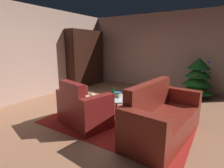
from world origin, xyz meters
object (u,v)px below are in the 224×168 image
object	(u,v)px
decorated_tree	(198,78)
couch_red	(162,119)
bookshelf_unit	(88,58)
armchair_red	(83,109)
coffee_table	(117,100)
bottle_on_table	(113,95)
book_stack_on_table	(117,95)

from	to	relation	value
decorated_tree	couch_red	bearing A→B (deg)	-94.00
bookshelf_unit	armchair_red	bearing A→B (deg)	-52.04
coffee_table	bottle_on_table	distance (m)	0.24
bottle_on_table	armchair_red	bearing A→B (deg)	-139.10
couch_red	book_stack_on_table	bearing A→B (deg)	167.11
coffee_table	book_stack_on_table	distance (m)	0.12
armchair_red	bottle_on_table	xyz separation A→B (m)	(0.46, 0.39, 0.27)
bookshelf_unit	decorated_tree	xyz separation A→B (m)	(3.86, 0.46, -0.47)
armchair_red	bottle_on_table	distance (m)	0.66
armchair_red	couch_red	size ratio (longest dim) A/B	0.64
bookshelf_unit	couch_red	distance (m)	4.46
couch_red	decorated_tree	xyz separation A→B (m)	(0.20, 2.90, 0.28)
couch_red	coffee_table	xyz separation A→B (m)	(-1.02, 0.19, 0.11)
bookshelf_unit	couch_red	size ratio (longest dim) A/B	1.11
coffee_table	bottle_on_table	size ratio (longest dim) A/B	2.33
bookshelf_unit	coffee_table	size ratio (longest dim) A/B	3.21
bottle_on_table	couch_red	bearing A→B (deg)	-0.47
bottle_on_table	decorated_tree	size ratio (longest dim) A/B	0.23
coffee_table	book_stack_on_table	bearing A→B (deg)	124.67
armchair_red	book_stack_on_table	distance (m)	0.78
bookshelf_unit	coffee_table	xyz separation A→B (m)	(2.64, -2.25, -0.65)
decorated_tree	bookshelf_unit	bearing A→B (deg)	-173.17
bookshelf_unit	bottle_on_table	size ratio (longest dim) A/B	7.47
couch_red	bottle_on_table	world-z (taller)	couch_red
armchair_red	decorated_tree	bearing A→B (deg)	63.13
bookshelf_unit	bottle_on_table	xyz separation A→B (m)	(2.65, -2.42, -0.48)
couch_red	book_stack_on_table	size ratio (longest dim) A/B	9.32
bottle_on_table	coffee_table	bearing A→B (deg)	94.64
coffee_table	decorated_tree	xyz separation A→B (m)	(1.22, 2.71, 0.18)
book_stack_on_table	decorated_tree	world-z (taller)	decorated_tree
book_stack_on_table	couch_red	bearing A→B (deg)	-12.89
couch_red	bookshelf_unit	bearing A→B (deg)	146.39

